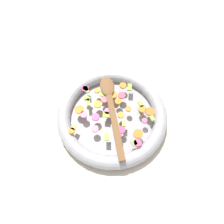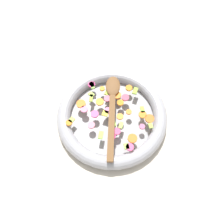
{
  "view_description": "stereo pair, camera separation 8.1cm",
  "coord_description": "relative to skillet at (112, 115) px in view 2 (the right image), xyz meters",
  "views": [
    {
      "loc": [
        -0.03,
        0.38,
        0.76
      ],
      "look_at": [
        0.0,
        0.0,
        0.05
      ],
      "focal_mm": 35.0,
      "sensor_mm": 36.0,
      "label": 1
    },
    {
      "loc": [
        -0.11,
        0.37,
        0.76
      ],
      "look_at": [
        0.0,
        0.0,
        0.05
      ],
      "focal_mm": 35.0,
      "sensor_mm": 36.0,
      "label": 2
    }
  ],
  "objects": [
    {
      "name": "ground_plane",
      "position": [
        0.0,
        0.0,
        -0.02
      ],
      "size": [
        4.0,
        4.0,
        0.0
      ],
      "primitive_type": "plane",
      "color": "beige"
    },
    {
      "name": "skillet",
      "position": [
        0.0,
        0.0,
        0.0
      ],
      "size": [
        0.42,
        0.42,
        0.05
      ],
      "color": "gray",
      "rests_on": "ground_plane"
    },
    {
      "name": "wooden_spoon",
      "position": [
        0.0,
        -0.02,
        0.04
      ],
      "size": [
        0.12,
        0.34,
        0.01
      ],
      "color": "brown",
      "rests_on": "chopped_vegetables"
    },
    {
      "name": "chopped_vegetables",
      "position": [
        0.0,
        -0.0,
        0.03
      ],
      "size": [
        0.31,
        0.27,
        0.01
      ],
      "color": "orange",
      "rests_on": "skillet"
    }
  ]
}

